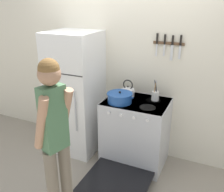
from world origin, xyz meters
TOP-DOWN VIEW (x-y plane):
  - ground_plane at (0.00, 0.00)m, footprint 14.00×14.00m
  - wall_back at (0.00, 0.03)m, footprint 10.00×0.06m
  - refrigerator at (-0.60, -0.31)m, footprint 0.65×0.66m
  - stove_range at (0.30, -0.34)m, footprint 0.80×1.32m
  - dutch_oven_pot at (0.12, -0.43)m, footprint 0.35×0.31m
  - tea_kettle at (0.13, -0.18)m, footprint 0.22×0.17m
  - utensil_jar at (0.50, -0.18)m, footprint 0.09×0.09m
  - person at (-0.07, -1.49)m, footprint 0.33×0.39m
  - wall_knife_strip at (0.58, -0.02)m, footprint 0.38×0.03m

SIDE VIEW (x-z plane):
  - ground_plane at x=0.00m, z-range 0.00..0.00m
  - stove_range at x=0.30m, z-range 0.00..0.89m
  - refrigerator at x=-0.60m, z-range 0.00..1.71m
  - person at x=-0.07m, z-range 0.12..1.77m
  - dutch_oven_pot at x=0.12m, z-range 0.88..1.03m
  - tea_kettle at x=0.13m, z-range 0.84..1.07m
  - utensil_jar at x=0.50m, z-range 0.82..1.09m
  - wall_back at x=0.00m, z-range 0.00..2.55m
  - wall_knife_strip at x=0.58m, z-range 1.44..1.75m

